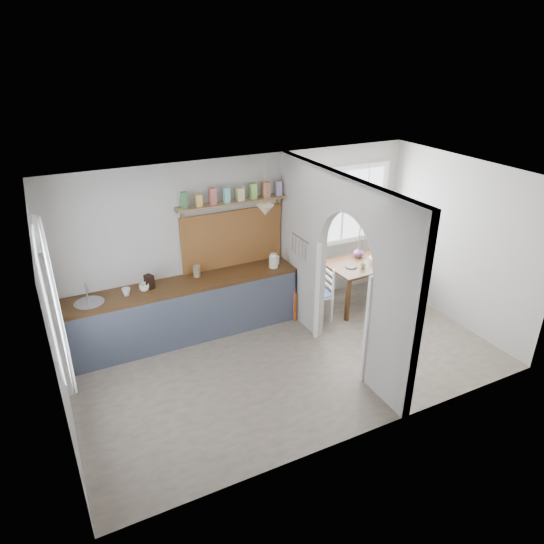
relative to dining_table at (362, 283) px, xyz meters
name	(u,v)px	position (x,y,z in m)	size (l,w,h in m)	color
floor	(292,361)	(-1.88, -0.97, -0.39)	(5.80, 3.20, 0.01)	gray
ceiling	(295,181)	(-1.88, -0.97, 2.21)	(5.80, 3.20, 0.01)	#BAB5A8
walls	(293,279)	(-1.88, -0.97, 0.91)	(5.81, 3.21, 2.60)	#BAB5A8
partition	(337,257)	(-1.18, -0.91, 1.06)	(0.12, 3.20, 2.60)	#BAB5A8
kitchen_window	(50,303)	(-4.75, -0.97, 1.26)	(0.10, 1.16, 1.50)	white
nook_window	(343,206)	(-0.08, 0.59, 1.21)	(1.76, 0.10, 1.30)	white
counter	(184,309)	(-3.01, 0.36, 0.07)	(3.50, 0.60, 0.90)	#4A3017
sink	(89,303)	(-4.31, 0.33, 0.50)	(0.40, 0.40, 0.02)	#B2B5BB
backsplash	(233,239)	(-2.08, 0.60, 0.96)	(1.65, 0.03, 0.90)	brown
shelf	(233,199)	(-2.08, 0.52, 1.62)	(1.75, 0.20, 0.21)	#896143
pendant_lamp	(265,210)	(-1.73, 0.18, 1.49)	(0.26, 0.26, 0.16)	#F3EAC5
utensil_rail	(300,238)	(-1.27, -0.07, 1.06)	(0.02, 0.02, 0.50)	#B2B5BB
dining_table	(362,283)	(0.00, 0.00, 0.00)	(1.24, 0.82, 0.77)	#4A3017
chair_left	(316,293)	(-0.95, -0.08, 0.08)	(0.42, 0.42, 0.92)	white
chair_right	(399,270)	(0.83, 0.03, 0.06)	(0.40, 0.40, 0.89)	white
kettle	(273,260)	(-1.55, 0.25, 0.63)	(0.19, 0.15, 0.23)	silver
mug_a	(126,292)	(-3.81, 0.32, 0.57)	(0.12, 0.12, 0.11)	silver
mug_b	(144,287)	(-3.55, 0.35, 0.57)	(0.14, 0.14, 0.11)	white
knife_block	(149,282)	(-3.46, 0.39, 0.62)	(0.09, 0.13, 0.20)	black
jar	(197,271)	(-2.74, 0.47, 0.60)	(0.11, 0.11, 0.17)	#787252
towel_magenta	(294,305)	(-1.30, 0.03, -0.11)	(0.02, 0.03, 0.51)	#C63C7F
towel_orange	(295,307)	(-1.30, -0.02, -0.14)	(0.02, 0.03, 0.50)	#C2510A
bowl	(380,260)	(0.25, -0.12, 0.43)	(0.33, 0.33, 0.08)	silver
table_cup	(363,265)	(-0.14, -0.17, 0.43)	(0.10, 0.10, 0.09)	#81A779
plate	(351,266)	(-0.29, -0.06, 0.39)	(0.20, 0.20, 0.02)	black
vase	(359,252)	(0.06, 0.23, 0.48)	(0.18, 0.18, 0.18)	#694777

